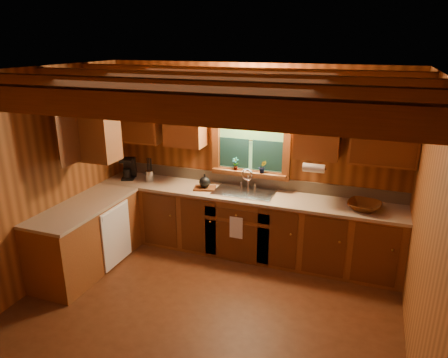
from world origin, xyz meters
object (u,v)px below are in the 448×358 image
Objects in this scene: sink at (244,195)px; wicker_basket at (364,206)px; coffee_maker at (129,168)px; cutting_board at (205,188)px.

sink is 1.57m from wicker_basket.
coffee_maker is 3.38m from wicker_basket.
cutting_board is 2.12m from wicker_basket.
coffee_maker is at bearing -179.61° from sink.
wicker_basket is (1.56, -0.07, 0.09)m from sink.
sink is at bearing 177.44° from wicker_basket.
cutting_board is at bearing -173.75° from sink.
sink reaches higher than cutting_board.
coffee_maker is at bearing 163.42° from cutting_board.
cutting_board is (1.25, -0.05, -0.14)m from coffee_maker.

